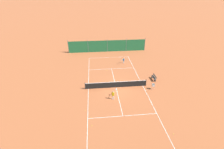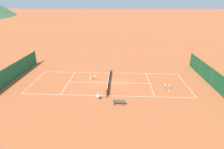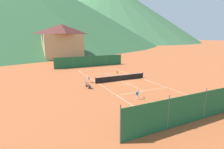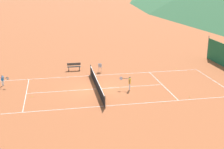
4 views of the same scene
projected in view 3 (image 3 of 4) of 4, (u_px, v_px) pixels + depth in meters
name	position (u px, v px, depth m)	size (l,w,h in m)	color
ground_plane	(121.00, 81.00, 29.45)	(600.00, 600.00, 0.00)	#A8542D
court_line_markings	(121.00, 81.00, 29.45)	(8.25, 23.85, 0.01)	white
tennis_net	(121.00, 78.00, 29.35)	(9.18, 0.08, 1.06)	#2D2D2D
windscreen_fence_far	(90.00, 61.00, 42.77)	(17.28, 0.08, 2.90)	#1E6038
windscreen_fence_near	(205.00, 105.00, 15.58)	(17.28, 0.08, 2.90)	#1E6038
player_near_service	(117.00, 73.00, 32.17)	(0.69, 0.98, 1.27)	white
player_far_baseline	(137.00, 94.00, 20.61)	(0.73, 0.80, 1.09)	white
tennis_ball_by_net_right	(128.00, 73.00, 35.66)	(0.07, 0.07, 0.07)	#CCE033
tennis_ball_mid_court	(78.00, 72.00, 35.96)	(0.07, 0.07, 0.07)	#CCE033
tennis_ball_alley_right	(146.00, 89.00, 24.72)	(0.07, 0.07, 0.07)	#CCE033
tennis_ball_by_net_left	(122.00, 72.00, 36.55)	(0.07, 0.07, 0.07)	#CCE033
tennis_ball_alley_left	(195.00, 97.00, 21.25)	(0.07, 0.07, 0.07)	#CCE033
tennis_ball_far_corner	(118.00, 71.00, 37.67)	(0.07, 0.07, 0.07)	#CCE033
ball_hopper	(88.00, 79.00, 28.00)	(0.36, 0.36, 0.89)	#B7B7BC
courtside_bench	(88.00, 85.00, 25.19)	(0.36, 1.50, 0.84)	#51473D
alpine_chalet	(62.00, 41.00, 57.14)	(13.00, 10.00, 11.20)	tan
mountain_west_ridge	(108.00, 12.00, 238.99)	(239.99, 239.99, 79.34)	#3D6B42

